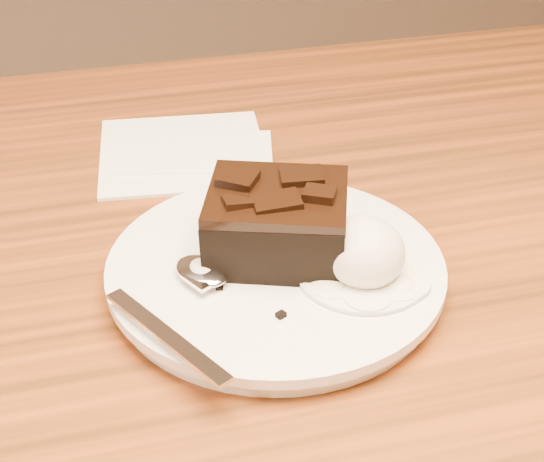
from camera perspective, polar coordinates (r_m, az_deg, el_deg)
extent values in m
cylinder|color=white|center=(0.59, 0.25, -2.97)|extent=(0.24, 0.24, 0.02)
cube|color=black|center=(0.58, 0.36, 0.37)|extent=(0.12, 0.11, 0.05)
ellipsoid|color=white|center=(0.56, 6.50, -1.47)|extent=(0.06, 0.06, 0.05)
cylinder|color=white|center=(0.57, 6.38, -2.97)|extent=(0.09, 0.09, 0.00)
cube|color=white|center=(0.77, -6.30, 5.64)|extent=(0.17, 0.17, 0.01)
cube|color=black|center=(0.53, 0.63, -5.94)|extent=(0.01, 0.01, 0.00)
cube|color=black|center=(0.56, -3.72, -3.98)|extent=(0.01, 0.01, 0.00)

